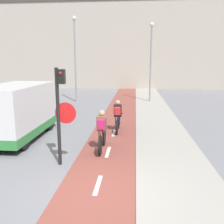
% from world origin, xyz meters
% --- Properties ---
extents(ground_plane, '(120.00, 120.00, 0.00)m').
position_xyz_m(ground_plane, '(0.00, 0.00, 0.00)').
color(ground_plane, gray).
extents(bike_lane, '(2.04, 60.00, 0.02)m').
position_xyz_m(bike_lane, '(0.00, 0.00, 0.01)').
color(bike_lane, brown).
rests_on(bike_lane, ground_plane).
extents(sidewalk_strip, '(2.40, 60.00, 0.05)m').
position_xyz_m(sidewalk_strip, '(2.22, 0.00, 0.03)').
color(sidewalk_strip, '#A8A399').
rests_on(sidewalk_strip, ground_plane).
extents(building_row_background, '(60.00, 5.20, 10.77)m').
position_xyz_m(building_row_background, '(0.00, 27.61, 5.39)').
color(building_row_background, '#B2A899').
rests_on(building_row_background, ground_plane).
extents(traffic_light_pole, '(0.67, 0.26, 3.09)m').
position_xyz_m(traffic_light_pole, '(-1.34, 1.80, 1.92)').
color(traffic_light_pole, black).
rests_on(traffic_light_pole, ground_plane).
extents(street_lamp_far, '(0.36, 0.36, 6.79)m').
position_xyz_m(street_lamp_far, '(-3.91, 14.58, 4.15)').
color(street_lamp_far, gray).
rests_on(street_lamp_far, ground_plane).
extents(street_lamp_sidewalk, '(0.36, 0.36, 6.33)m').
position_xyz_m(street_lamp_sidewalk, '(2.17, 15.17, 3.90)').
color(street_lamp_sidewalk, gray).
rests_on(street_lamp_sidewalk, ground_plane).
extents(cyclist_near, '(0.46, 1.82, 1.54)m').
position_xyz_m(cyclist_near, '(-0.25, 3.20, 0.72)').
color(cyclist_near, black).
rests_on(cyclist_near, ground_plane).
extents(cyclist_far, '(0.46, 1.78, 1.51)m').
position_xyz_m(cyclist_far, '(0.15, 5.85, 0.72)').
color(cyclist_far, black).
rests_on(cyclist_far, ground_plane).
extents(van, '(2.07, 4.42, 2.31)m').
position_xyz_m(van, '(-4.10, 4.42, 1.14)').
color(van, silver).
rests_on(van, ground_plane).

